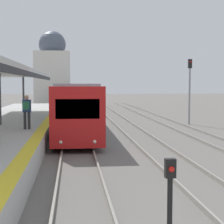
{
  "coord_description": "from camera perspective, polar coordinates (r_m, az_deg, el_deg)",
  "views": [
    {
      "loc": [
        -0.21,
        -3.42,
        3.16
      ],
      "look_at": [
        1.86,
        16.27,
        1.68
      ],
      "focal_mm": 60.0,
      "sensor_mm": 36.0,
      "label": 1
    }
  ],
  "objects": [
    {
      "name": "platform_canopy",
      "position": [
        21.24,
        -16.72,
        5.88
      ],
      "size": [
        4.0,
        24.9,
        2.99
      ],
      "color": "beige",
      "rests_on": "station_platform"
    },
    {
      "name": "person_on_platform",
      "position": [
        18.69,
        -12.87,
        0.42
      ],
      "size": [
        0.4,
        0.4,
        1.66
      ],
      "color": "#2D2D33",
      "rests_on": "station_platform"
    },
    {
      "name": "train_near",
      "position": [
        39.03,
        -5.69,
        2.19
      ],
      "size": [
        2.55,
        44.56,
        3.18
      ],
      "color": "red",
      "rests_on": "ground_plane"
    },
    {
      "name": "signal_post_near",
      "position": [
        7.23,
        8.83,
        -12.28
      ],
      "size": [
        0.2,
        0.21,
        1.78
      ],
      "color": "black",
      "rests_on": "ground_plane"
    },
    {
      "name": "signal_mast_far",
      "position": [
        29.9,
        11.76,
        4.26
      ],
      "size": [
        0.28,
        0.29,
        5.11
      ],
      "color": "gray",
      "rests_on": "ground_plane"
    },
    {
      "name": "distant_domed_building",
      "position": [
        51.04,
        -9.04,
        6.01
      ],
      "size": [
        4.66,
        4.66,
        10.23
      ],
      "color": "silver",
      "rests_on": "ground_plane"
    }
  ]
}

